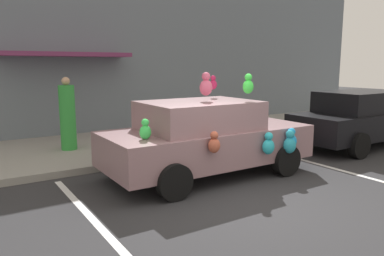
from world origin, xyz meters
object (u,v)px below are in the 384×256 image
(teddy_bear_on_sidewalk, at_px, (126,143))
(pedestrian_near_shopfront, at_px, (68,117))
(plush_covered_car, at_px, (206,137))
(parked_sedan_behind, at_px, (363,118))

(teddy_bear_on_sidewalk, bearing_deg, pedestrian_near_shopfront, 125.21)
(plush_covered_car, xyz_separation_m, teddy_bear_on_sidewalk, (-0.95, 1.93, -0.36))
(teddy_bear_on_sidewalk, bearing_deg, parked_sedan_behind, -17.51)
(teddy_bear_on_sidewalk, distance_m, pedestrian_near_shopfront, 1.76)
(pedestrian_near_shopfront, bearing_deg, plush_covered_car, -59.84)
(parked_sedan_behind, bearing_deg, pedestrian_near_shopfront, 155.13)
(teddy_bear_on_sidewalk, relative_size, pedestrian_near_shopfront, 0.34)
(teddy_bear_on_sidewalk, bearing_deg, plush_covered_car, -63.78)
(plush_covered_car, relative_size, parked_sedan_behind, 0.94)
(plush_covered_car, height_order, parked_sedan_behind, plush_covered_car)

